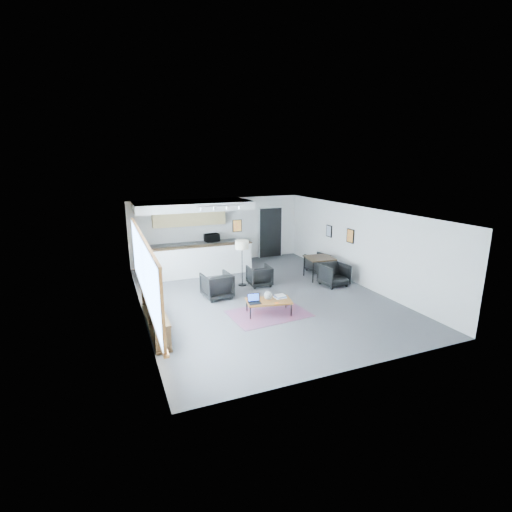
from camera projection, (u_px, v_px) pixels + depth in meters
name	position (u px, v px, depth m)	size (l,w,h in m)	color
room	(261.00, 255.00, 11.04)	(7.02, 9.02, 2.62)	#4C4C4F
window	(144.00, 271.00, 8.92)	(0.10, 5.95, 1.66)	#8CBFFF
console	(155.00, 315.00, 9.13)	(0.35, 3.00, 0.80)	#301F10
kitchenette	(193.00, 234.00, 13.91)	(4.20, 1.96, 2.60)	white
doorway	(270.00, 232.00, 15.91)	(1.10, 0.12, 2.15)	black
track_light	(220.00, 207.00, 12.49)	(1.60, 0.07, 0.15)	silver
wall_art_lower	(350.00, 236.00, 12.61)	(0.03, 0.38, 0.48)	black
wall_art_upper	(329.00, 231.00, 13.79)	(0.03, 0.34, 0.44)	black
kilim_rug	(269.00, 314.00, 10.05)	(2.16, 1.56, 0.01)	#60324B
coffee_table	(269.00, 301.00, 9.96)	(1.30, 0.87, 0.39)	brown
laptop	(254.00, 300.00, 9.78)	(0.34, 0.29, 0.23)	black
ceramic_pot	(268.00, 295.00, 9.98)	(0.23, 0.23, 0.23)	gray
book_stack	(280.00, 296.00, 10.11)	(0.32, 0.26, 0.09)	silver
coaster	(276.00, 303.00, 9.74)	(0.12, 0.12, 0.01)	#E5590C
armchair_left	(217.00, 284.00, 11.15)	(0.82, 0.77, 0.84)	black
armchair_right	(259.00, 275.00, 12.26)	(0.72, 0.68, 0.74)	black
floor_lamp	(242.00, 246.00, 12.05)	(0.51, 0.51, 1.54)	black
dining_table	(319.00, 259.00, 12.95)	(1.02, 1.02, 0.77)	#301F10
dining_chair_near	(334.00, 275.00, 12.25)	(0.68, 0.64, 0.70)	black
dining_chair_far	(317.00, 263.00, 13.90)	(0.61, 0.57, 0.62)	black
microwave	(212.00, 237.00, 14.67)	(0.56, 0.31, 0.38)	black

